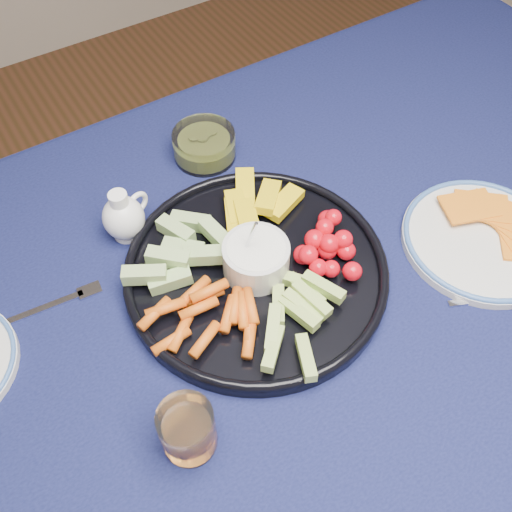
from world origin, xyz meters
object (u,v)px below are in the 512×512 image
cheese_plate (482,238)px  dining_table (318,322)px  creamer_pitcher (124,217)px  pickle_bowl (204,146)px  crudite_platter (254,267)px  juice_tumbler (188,431)px

cheese_plate → dining_table: bearing=167.6°
creamer_pitcher → pickle_bowl: bearing=25.2°
creamer_pitcher → cheese_plate: (0.46, -0.31, -0.03)m
dining_table → crudite_platter: (-0.07, 0.08, 0.11)m
cheese_plate → juice_tumbler: bearing=-176.4°
pickle_bowl → juice_tumbler: size_ratio=1.36×
creamer_pitcher → pickle_bowl: 0.21m
dining_table → crudite_platter: crudite_platter is taller
dining_table → crudite_platter: bearing=132.0°
creamer_pitcher → juice_tumbler: creamer_pitcher is taller
juice_tumbler → cheese_plate: bearing=3.6°
crudite_platter → juice_tumbler: bearing=-139.6°
pickle_bowl → cheese_plate: bearing=-56.3°
dining_table → pickle_bowl: (-0.01, 0.35, 0.11)m
crudite_platter → juice_tumbler: size_ratio=4.89×
pickle_bowl → crudite_platter: bearing=-103.7°
creamer_pitcher → cheese_plate: size_ratio=0.37×
creamer_pitcher → pickle_bowl: size_ratio=0.83×
creamer_pitcher → juice_tumbler: (-0.08, -0.35, -0.00)m
cheese_plate → pickle_bowl: bearing=123.7°
pickle_bowl → juice_tumbler: (-0.27, -0.44, 0.01)m
cheese_plate → juice_tumbler: size_ratio=3.08×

